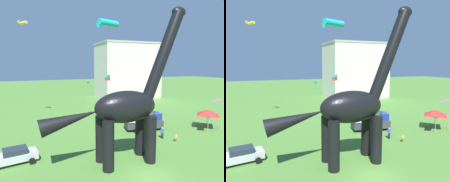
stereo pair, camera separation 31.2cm
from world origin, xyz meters
TOP-DOWN VIEW (x-y plane):
  - ground_plane at (0.00, 0.00)m, footprint 240.00×240.00m
  - dinosaur_sculpture at (-0.64, 3.59)m, footprint 15.18×3.22m
  - parked_sedan_left at (-11.00, 7.47)m, footprint 4.44×2.45m
  - parked_box_truck at (6.45, 11.98)m, footprint 5.89×3.08m
  - person_far_spectator at (7.86, 6.06)m, footprint 0.38×0.17m
  - person_vendor_side at (6.92, 7.70)m, footprint 0.58×0.26m
  - festival_canopy_tent at (16.09, 8.79)m, footprint 3.15×3.15m
  - kite_mid_center at (0.67, 21.48)m, footprint 0.40×0.40m
  - kite_high_right at (-2.76, 3.14)m, footprint 2.09×2.02m
  - kite_trailing at (-9.79, 22.38)m, footprint 1.69×1.64m
  - kite_mid_right at (3.65, 19.75)m, footprint 1.01×1.01m
  - kite_far_left at (13.50, 5.09)m, footprint 1.86×1.83m
  - background_building_block at (18.49, 42.04)m, footprint 17.39×11.80m

SIDE VIEW (x-z plane):
  - ground_plane at x=0.00m, z-range 0.00..0.00m
  - person_far_spectator at x=7.86m, z-range 0.11..1.12m
  - parked_sedan_left at x=-11.00m, z-range 0.03..1.58m
  - person_vendor_side at x=6.92m, z-range 0.16..1.72m
  - parked_box_truck at x=6.45m, z-range 0.05..3.25m
  - festival_canopy_tent at x=16.09m, z-range 1.04..4.04m
  - kite_far_left at x=13.50m, z-range 5.04..5.42m
  - dinosaur_sculpture at x=-0.64m, z-range -2.20..13.67m
  - kite_mid_center at x=0.67m, z-range 6.43..6.92m
  - kite_mid_right at x=3.65m, z-range 7.06..8.09m
  - background_building_block at x=18.49m, z-range 0.01..16.17m
  - kite_high_right at x=-2.76m, z-range 13.23..13.82m
  - kite_trailing at x=-9.79m, z-range 16.25..16.73m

